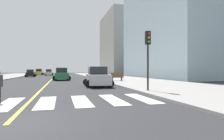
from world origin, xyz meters
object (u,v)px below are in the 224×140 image
park_bench (117,77)px  car_blue_nearest (63,73)px  traffic_light_near_corner (148,49)px  car_white_fifth (49,73)px  car_silver_second (98,77)px  car_yellow_sixth (39,72)px  car_green_fourth (61,74)px  car_black_third (31,73)px

park_bench → car_blue_nearest: bearing=22.2°
traffic_light_near_corner → car_white_fifth: bearing=-78.0°
car_silver_second → car_yellow_sixth: (-10.64, 46.68, -0.02)m
car_silver_second → car_green_fourth: (-3.57, 12.80, 0.00)m
car_yellow_sixth → car_white_fifth: bearing=-61.1°
car_white_fifth → park_bench: (11.28, -34.09, -0.17)m
car_silver_second → car_white_fifth: bearing=-77.1°
traffic_light_near_corner → car_silver_second: bearing=-65.6°
car_blue_nearest → car_silver_second: 26.68m
car_black_third → car_yellow_sixth: 16.98m
car_black_third → car_green_fourth: bearing=-69.2°
car_green_fourth → car_yellow_sixth: car_green_fourth is taller
car_blue_nearest → car_green_fourth: (-0.30, -13.67, -0.01)m
park_bench → traffic_light_near_corner: bearing=176.0°
car_silver_second → car_yellow_sixth: 47.87m
car_black_third → park_bench: size_ratio=2.18×
car_silver_second → park_bench: bearing=-118.7°
car_black_third → car_yellow_sixth: car_yellow_sixth is taller
car_silver_second → park_bench: car_silver_second is taller
car_green_fourth → traffic_light_near_corner: traffic_light_near_corner is taller
car_blue_nearest → park_bench: size_ratio=2.53×
car_silver_second → car_black_third: (-10.73, 29.69, -0.13)m
car_blue_nearest → car_black_third: car_blue_nearest is taller
car_white_fifth → park_bench: bearing=-73.9°
car_green_fourth → traffic_light_near_corner: bearing=106.9°
car_white_fifth → car_green_fourth: bearing=-84.7°
traffic_light_near_corner → park_bench: 12.92m
car_green_fourth → car_yellow_sixth: (-7.07, 33.87, -0.02)m
car_green_fourth → car_yellow_sixth: 34.60m
car_white_fifth → car_blue_nearest: bearing=-76.6°
car_black_third → car_white_fifth: size_ratio=0.95×
car_silver_second → traffic_light_near_corner: bearing=117.1°
park_bench → car_green_fourth: bearing=52.7°
car_yellow_sixth → car_black_third: bearing=-90.9°
car_blue_nearest → car_silver_second: (3.27, -26.47, -0.01)m
car_white_fifth → traffic_light_near_corner: traffic_light_near_corner is taller
car_silver_second → car_black_third: size_ratio=1.16×
car_blue_nearest → car_yellow_sixth: bearing=-69.1°
traffic_light_near_corner → car_blue_nearest: bearing=-79.6°
car_green_fourth → car_yellow_sixth: bearing=-79.8°
car_black_third → traffic_light_near_corner: (13.45, -35.69, 2.48)m
car_silver_second → car_yellow_sixth: size_ratio=1.04×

